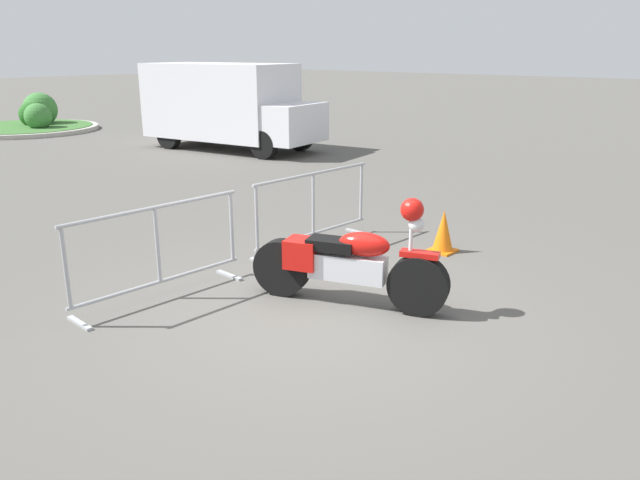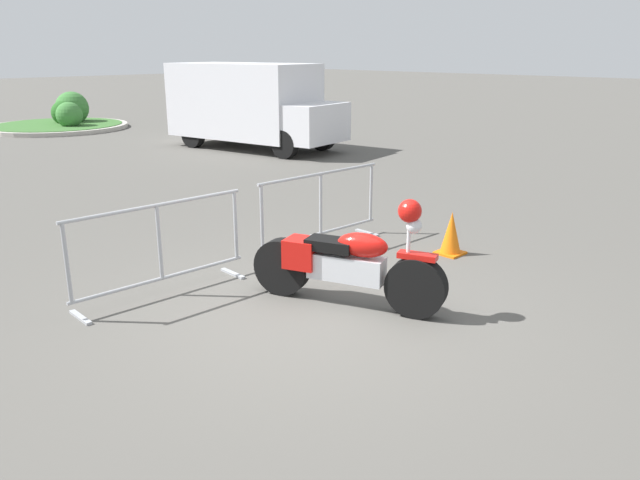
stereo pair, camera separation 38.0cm
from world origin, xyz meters
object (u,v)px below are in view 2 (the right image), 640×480
Objects in this scene: motorcycle at (346,263)px; crowd_barrier_near at (160,249)px; traffic_cone at (451,234)px; crowd_barrier_far at (321,209)px; delivery_van at (250,103)px.

motorcycle is 0.98× the size of crowd_barrier_near.
crowd_barrier_near is 3.68× the size of traffic_cone.
motorcycle is at bearing -52.49° from crowd_barrier_near.
crowd_barrier_far is at bearing 124.89° from traffic_cone.
crowd_barrier_far is at bearing 121.71° from motorcycle.
delivery_van is 8.92× the size of traffic_cone.
crowd_barrier_near is 11.01m from delivery_van.
crowd_barrier_far reaches higher than traffic_cone.
motorcycle is at bearing -175.51° from traffic_cone.
motorcycle is 2.31m from traffic_cone.
crowd_barrier_far is 3.68× the size of traffic_cone.
traffic_cone is at bearing -22.45° from crowd_barrier_near.
traffic_cone is at bearing 73.71° from motorcycle.
motorcycle reaches higher than crowd_barrier_far.
delivery_van is at bearing 56.90° from crowd_barrier_far.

